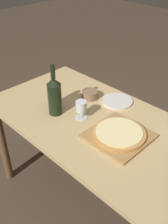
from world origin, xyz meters
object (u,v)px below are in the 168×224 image
(wine_glass, at_px, (81,107))
(wine_bottle, at_px, (55,96))
(small_bowl, at_px, (90,95))
(pepper_mill, at_px, (54,93))
(pizza, at_px, (119,133))

(wine_glass, bearing_deg, wine_bottle, 117.13)
(wine_glass, distance_m, small_bowl, 0.25)
(wine_glass, bearing_deg, pepper_mill, 97.21)
(wine_glass, height_order, small_bowl, wine_glass)
(wine_bottle, height_order, wine_glass, wine_bottle)
(pizza, distance_m, small_bowl, 0.45)
(pizza, height_order, wine_glass, wine_glass)
(pepper_mill, distance_m, small_bowl, 0.27)
(wine_bottle, distance_m, pepper_mill, 0.10)
(pepper_mill, relative_size, wine_glass, 1.67)
(pepper_mill, bearing_deg, wine_bottle, -124.74)
(pepper_mill, bearing_deg, small_bowl, -23.22)
(pizza, height_order, pepper_mill, pepper_mill)
(wine_bottle, bearing_deg, small_bowl, -5.78)
(pizza, distance_m, wine_glass, 0.29)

